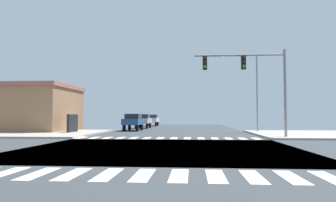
{
  "coord_description": "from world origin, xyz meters",
  "views": [
    {
      "loc": [
        1.62,
        -16.03,
        1.63
      ],
      "look_at": [
        -0.48,
        10.98,
        2.94
      ],
      "focal_mm": 33.64,
      "sensor_mm": 36.0,
      "label": 1
    }
  ],
  "objects_px": {
    "sedan_queued_2": "(133,121)",
    "traffic_signal_mast": "(249,73)",
    "bank_building": "(11,108)",
    "street_lamp": "(255,85)",
    "sedan_trailing_3": "(143,120)",
    "sedan_nearside_1": "(152,119)"
  },
  "relations": [
    {
      "from": "bank_building",
      "to": "sedan_queued_2",
      "type": "bearing_deg",
      "value": 13.06
    },
    {
      "from": "sedan_queued_2",
      "to": "traffic_signal_mast",
      "type": "bearing_deg",
      "value": 133.53
    },
    {
      "from": "sedan_nearside_1",
      "to": "sedan_queued_2",
      "type": "bearing_deg",
      "value": 90.0
    },
    {
      "from": "traffic_signal_mast",
      "to": "sedan_queued_2",
      "type": "distance_m",
      "value": 16.15
    },
    {
      "from": "sedan_queued_2",
      "to": "sedan_trailing_3",
      "type": "height_order",
      "value": "same"
    },
    {
      "from": "bank_building",
      "to": "sedan_nearside_1",
      "type": "distance_m",
      "value": 23.65
    },
    {
      "from": "sedan_nearside_1",
      "to": "sedan_trailing_3",
      "type": "bearing_deg",
      "value": 90.0
    },
    {
      "from": "bank_building",
      "to": "sedan_queued_2",
      "type": "xyz_separation_m",
      "value": [
        12.65,
        2.93,
        -1.33
      ]
    },
    {
      "from": "street_lamp",
      "to": "sedan_nearside_1",
      "type": "bearing_deg",
      "value": 123.72
    },
    {
      "from": "traffic_signal_mast",
      "to": "street_lamp",
      "type": "relative_size",
      "value": 0.85
    },
    {
      "from": "street_lamp",
      "to": "bank_building",
      "type": "height_order",
      "value": "street_lamp"
    },
    {
      "from": "traffic_signal_mast",
      "to": "sedan_trailing_3",
      "type": "relative_size",
      "value": 1.57
    },
    {
      "from": "street_lamp",
      "to": "sedan_trailing_3",
      "type": "xyz_separation_m",
      "value": [
        -12.96,
        9.64,
        -3.64
      ]
    },
    {
      "from": "street_lamp",
      "to": "sedan_nearside_1",
      "type": "xyz_separation_m",
      "value": [
        -12.96,
        19.41,
        -3.64
      ]
    },
    {
      "from": "street_lamp",
      "to": "sedan_queued_2",
      "type": "xyz_separation_m",
      "value": [
        -12.96,
        2.41,
        -3.64
      ]
    },
    {
      "from": "traffic_signal_mast",
      "to": "bank_building",
      "type": "xyz_separation_m",
      "value": [
        -23.47,
        8.46,
        -2.4
      ]
    },
    {
      "from": "bank_building",
      "to": "sedan_nearside_1",
      "type": "height_order",
      "value": "bank_building"
    },
    {
      "from": "sedan_nearside_1",
      "to": "bank_building",
      "type": "bearing_deg",
      "value": 57.61
    },
    {
      "from": "bank_building",
      "to": "street_lamp",
      "type": "bearing_deg",
      "value": 1.17
    },
    {
      "from": "street_lamp",
      "to": "sedan_trailing_3",
      "type": "relative_size",
      "value": 1.85
    },
    {
      "from": "bank_building",
      "to": "sedan_nearside_1",
      "type": "bearing_deg",
      "value": 57.61
    },
    {
      "from": "sedan_queued_2",
      "to": "bank_building",
      "type": "bearing_deg",
      "value": 13.06
    }
  ]
}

